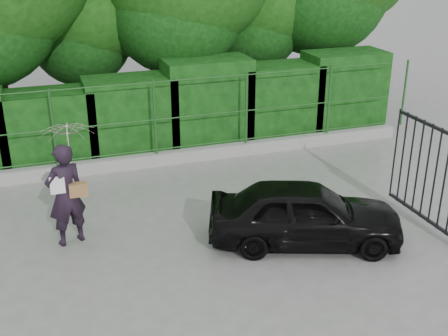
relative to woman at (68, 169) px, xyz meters
name	(u,v)px	position (x,y,z in m)	size (l,w,h in m)	color
ground	(192,263)	(1.81, -1.41, -1.43)	(80.00, 80.00, 0.00)	gray
kerb	(141,161)	(1.81, 3.09, -1.28)	(14.00, 0.25, 0.30)	#9E9E99
fence	(147,119)	(2.03, 3.09, -0.23)	(14.13, 0.06, 1.80)	#204F1F
hedge	(140,114)	(2.03, 4.09, -0.41)	(14.20, 1.20, 2.29)	black
woman	(68,169)	(0.00, 0.00, 0.00)	(1.02, 0.95, 2.24)	black
car	(305,213)	(3.92, -1.41, -0.84)	(1.38, 3.43, 1.17)	black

